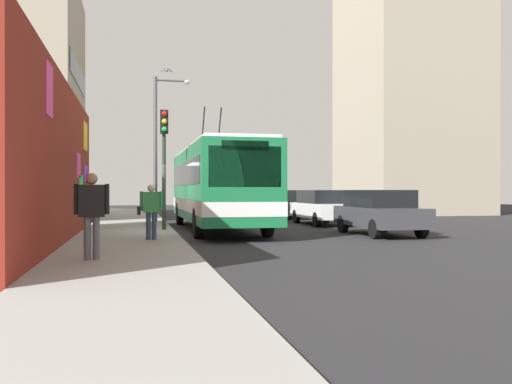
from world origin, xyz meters
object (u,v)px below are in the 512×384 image
Objects in this scene: parked_car_white at (322,206)px; pedestrian_at_curb at (151,208)px; city_bus at (217,184)px; pedestrian_near_wall at (92,208)px; parked_car_red at (264,202)px; street_lamp at (159,138)px; traffic_light at (164,149)px; parked_car_dark_gray at (379,211)px; parked_car_black at (285,203)px.

pedestrian_at_curb reaches higher than parked_car_white.
city_bus is 6.51× the size of pedestrian_near_wall.
city_bus reaches higher than parked_car_red.
city_bus is 14.68m from parked_car_red.
parked_car_white is 11.37m from parked_car_red.
city_bus is at bearing -26.24° from pedestrian_at_curb.
city_bus is at bearing 159.21° from parked_car_red.
city_bus reaches higher than pedestrian_at_curb.
street_lamp is (14.05, -1.97, 2.77)m from pedestrian_near_wall.
pedestrian_at_curb is 4.42m from traffic_light.
pedestrian_at_curb is (4.39, -1.31, -0.13)m from pedestrian_near_wall.
parked_car_red is 0.64× the size of street_lamp.
parked_car_dark_gray is 0.91× the size of parked_car_white.
parked_car_black is 9.04m from street_lamp.
parked_car_white is 11.17m from pedestrian_at_curb.
parked_car_dark_gray is at bearing -56.17° from pedestrian_near_wall.
parked_car_red is at bearing -22.41° from pedestrian_at_curb.
street_lamp is at bearing 142.80° from parked_car_red.
parked_car_black is at bearing -180.00° from parked_car_red.
parked_car_dark_gray is at bearing -180.00° from parked_car_white.
parked_car_dark_gray is (-3.73, -5.20, -0.98)m from city_bus.
traffic_light is at bearing 118.25° from parked_car_white.
parked_car_white is at bearing 180.00° from parked_car_red.
parked_car_white is 1.07× the size of traffic_light.
pedestrian_near_wall is at bearing 157.86° from city_bus.
parked_car_dark_gray and parked_car_white have the same top height.
parked_car_white is at bearing 180.00° from parked_car_black.
parked_car_dark_gray is 17.43m from parked_car_red.
street_lamp reaches higher than parked_car_dark_gray.
parked_car_red is 20.80m from pedestrian_at_curb.
pedestrian_at_curb is at bearing -16.62° from pedestrian_near_wall.
pedestrian_near_wall is at bearing 158.64° from parked_car_red.
pedestrian_near_wall is (-18.41, 9.24, 0.36)m from parked_car_black.
city_bus is 2.70× the size of parked_car_red.
pedestrian_near_wall is (-23.62, 9.24, 0.37)m from parked_car_red.
city_bus is 2.43× the size of parked_car_black.
parked_car_black is 12.69m from traffic_light.
parked_car_dark_gray and parked_car_black have the same top height.
parked_car_dark_gray is 2.68× the size of pedestrian_at_curb.
parked_car_white is 0.70× the size of street_lamp.
pedestrian_near_wall reaches higher than parked_car_black.
parked_car_black is at bearing -0.00° from parked_car_white.
parked_car_white is 6.16m from parked_car_black.
pedestrian_near_wall is 0.27× the size of street_lamp.
parked_car_dark_gray is 6.06m from parked_car_white.
parked_car_dark_gray is 2.40× the size of pedestrian_near_wall.
parked_car_red is (17.43, 0.00, -0.00)m from parked_car_dark_gray.
city_bus is 2.96m from traffic_light.
pedestrian_at_curb is at bearing 150.52° from parked_car_black.
traffic_light is at bearing 179.16° from street_lamp.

